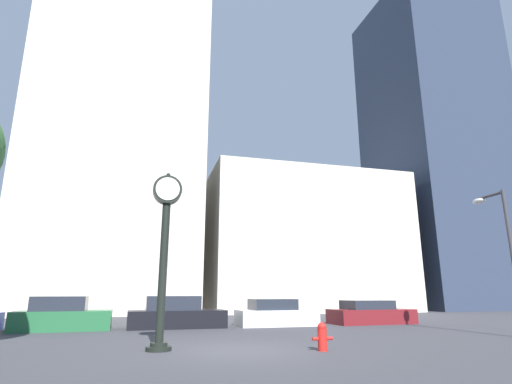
# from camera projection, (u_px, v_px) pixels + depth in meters

# --- Properties ---
(ground_plane) EXTENTS (200.00, 200.00, 0.00)m
(ground_plane) POSITION_uv_depth(u_px,v_px,m) (239.00, 350.00, 11.29)
(ground_plane) COLOR #38383D
(building_tall_tower) EXTENTS (13.88, 12.00, 34.28)m
(building_tall_tower) POSITION_uv_depth(u_px,v_px,m) (124.00, 118.00, 36.55)
(building_tall_tower) COLOR beige
(building_tall_tower) RESTS_ON ground_plane
(building_storefront_row) EXTENTS (17.79, 12.00, 12.24)m
(building_storefront_row) POSITION_uv_depth(u_px,v_px,m) (300.00, 244.00, 38.13)
(building_storefront_row) COLOR beige
(building_storefront_row) RESTS_ON ground_plane
(building_glass_modern) EXTENTS (11.88, 12.00, 35.32)m
(building_glass_modern) POSITION_uv_depth(u_px,v_px,m) (434.00, 147.00, 45.15)
(building_glass_modern) COLOR #2D384C
(building_glass_modern) RESTS_ON ground_plane
(street_clock) EXTENTS (0.87, 0.72, 5.21)m
(street_clock) POSITION_uv_depth(u_px,v_px,m) (165.00, 239.00, 11.96)
(street_clock) COLOR black
(street_clock) RESTS_ON ground_plane
(car_green) EXTENTS (4.02, 1.99, 1.43)m
(car_green) POSITION_uv_depth(u_px,v_px,m) (62.00, 316.00, 17.33)
(car_green) COLOR #236038
(car_green) RESTS_ON ground_plane
(car_black) EXTENTS (4.48, 1.88, 1.44)m
(car_black) POSITION_uv_depth(u_px,v_px,m) (176.00, 315.00, 18.60)
(car_black) COLOR black
(car_black) RESTS_ON ground_plane
(car_white) EXTENTS (3.93, 1.97, 1.29)m
(car_white) POSITION_uv_depth(u_px,v_px,m) (275.00, 314.00, 19.82)
(car_white) COLOR silver
(car_white) RESTS_ON ground_plane
(car_maroon) EXTENTS (4.51, 2.10, 1.20)m
(car_maroon) POSITION_uv_depth(u_px,v_px,m) (370.00, 314.00, 21.09)
(car_maroon) COLOR maroon
(car_maroon) RESTS_ON ground_plane
(fire_hydrant_far) EXTENTS (0.60, 0.26, 0.77)m
(fire_hydrant_far) POSITION_uv_depth(u_px,v_px,m) (322.00, 336.00, 11.26)
(fire_hydrant_far) COLOR red
(fire_hydrant_far) RESTS_ON ground_plane
(street_lamp_right) EXTENTS (0.36, 1.57, 5.53)m
(street_lamp_right) POSITION_uv_depth(u_px,v_px,m) (500.00, 236.00, 15.66)
(street_lamp_right) COLOR #38383D
(street_lamp_right) RESTS_ON ground_plane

